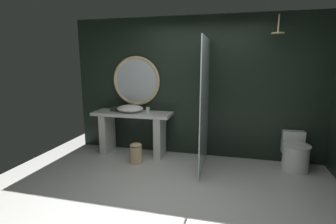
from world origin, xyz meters
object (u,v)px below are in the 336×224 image
object	(u,v)px
round_wall_mirror	(136,81)
tumbler_cup	(148,110)
toilet	(295,153)
tissue_box	(115,109)
waste_bin	(136,153)
vessel_sink	(130,108)
rain_shower_head	(278,31)

from	to	relation	value
round_wall_mirror	tumbler_cup	bearing A→B (deg)	-36.47
toilet	tissue_box	bearing A→B (deg)	179.27
toilet	waste_bin	world-z (taller)	toilet
vessel_sink	rain_shower_head	xyz separation A→B (m)	(2.52, -0.05, 1.34)
tumbler_cup	waste_bin	distance (m)	0.83
round_wall_mirror	waste_bin	xyz separation A→B (m)	(0.22, -0.66, -1.23)
vessel_sink	waste_bin	xyz separation A→B (m)	(0.26, -0.43, -0.72)
tissue_box	rain_shower_head	world-z (taller)	rain_shower_head
rain_shower_head	waste_bin	xyz separation A→B (m)	(-2.25, -0.37, -2.06)
tissue_box	waste_bin	xyz separation A→B (m)	(0.60, -0.46, -0.68)
toilet	rain_shower_head	bearing A→B (deg)	-174.28
tumbler_cup	waste_bin	world-z (taller)	tumbler_cup
vessel_sink	waste_bin	bearing A→B (deg)	-58.22
rain_shower_head	waste_bin	bearing A→B (deg)	-170.56
tumbler_cup	vessel_sink	bearing A→B (deg)	-178.70
tissue_box	toilet	xyz separation A→B (m)	(3.28, -0.04, -0.60)
vessel_sink	tumbler_cup	size ratio (longest dim) A/B	4.76
tissue_box	rain_shower_head	size ratio (longest dim) A/B	0.53
vessel_sink	tissue_box	size ratio (longest dim) A/B	3.28
round_wall_mirror	rain_shower_head	world-z (taller)	rain_shower_head
waste_bin	round_wall_mirror	bearing A→B (deg)	108.39
vessel_sink	tissue_box	distance (m)	0.34
tumbler_cup	round_wall_mirror	size ratio (longest dim) A/B	0.11
tissue_box	waste_bin	size ratio (longest dim) A/B	0.43
rain_shower_head	toilet	xyz separation A→B (m)	(0.43, 0.04, -1.97)
tissue_box	rain_shower_head	xyz separation A→B (m)	(2.85, -0.08, 1.37)
vessel_sink	round_wall_mirror	size ratio (longest dim) A/B	0.53
vessel_sink	tumbler_cup	bearing A→B (deg)	1.30
tumbler_cup	rain_shower_head	size ratio (longest dim) A/B	0.36
vessel_sink	tissue_box	world-z (taller)	vessel_sink
tumbler_cup	waste_bin	bearing A→B (deg)	-101.53
vessel_sink	round_wall_mirror	bearing A→B (deg)	79.46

